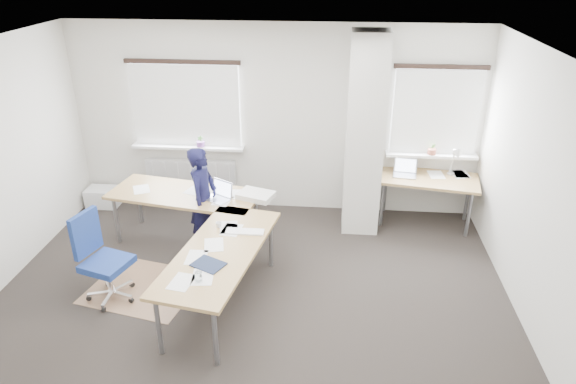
# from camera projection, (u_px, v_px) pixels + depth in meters

# --- Properties ---
(ground) EXTENTS (6.00, 6.00, 0.00)m
(ground) POSITION_uv_depth(u_px,v_px,m) (250.00, 303.00, 5.89)
(ground) COLOR black
(ground) RESTS_ON ground
(room_shell) EXTENTS (6.04, 5.04, 2.82)m
(room_shell) POSITION_uv_depth(u_px,v_px,m) (268.00, 147.00, 5.53)
(room_shell) COLOR beige
(room_shell) RESTS_ON ground
(floor_mat) EXTENTS (1.42, 1.27, 0.01)m
(floor_mat) POSITION_uv_depth(u_px,v_px,m) (144.00, 287.00, 6.17)
(floor_mat) COLOR #916C4F
(floor_mat) RESTS_ON ground
(white_crate) EXTENTS (0.49, 0.34, 0.29)m
(white_crate) POSITION_uv_depth(u_px,v_px,m) (103.00, 197.00, 8.08)
(white_crate) COLOR white
(white_crate) RESTS_ON ground
(desk_main) EXTENTS (2.40, 2.98, 0.96)m
(desk_main) POSITION_uv_depth(u_px,v_px,m) (205.00, 221.00, 6.24)
(desk_main) COLOR olive
(desk_main) RESTS_ON ground
(desk_side) EXTENTS (1.50, 0.92, 1.22)m
(desk_side) POSITION_uv_depth(u_px,v_px,m) (428.00, 180.00, 7.34)
(desk_side) COLOR olive
(desk_side) RESTS_ON ground
(task_chair) EXTENTS (0.60, 0.59, 1.07)m
(task_chair) POSITION_uv_depth(u_px,v_px,m) (106.00, 275.00, 5.88)
(task_chair) COLOR navy
(task_chair) RESTS_ON ground
(person) EXTENTS (0.42, 0.57, 1.43)m
(person) POSITION_uv_depth(u_px,v_px,m) (204.00, 199.00, 6.73)
(person) COLOR black
(person) RESTS_ON ground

